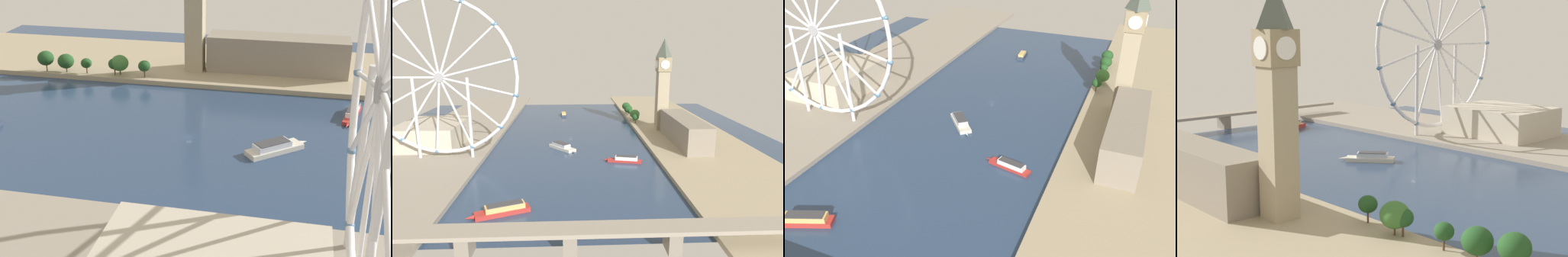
{
  "view_description": "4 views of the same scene",
  "coord_description": "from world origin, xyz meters",
  "views": [
    {
      "loc": [
        225.46,
        50.5,
        110.9
      ],
      "look_at": [
        20.84,
        7.59,
        14.73
      ],
      "focal_mm": 47.74,
      "sensor_mm": 36.0,
      "label": 1
    },
    {
      "loc": [
        -1.23,
        344.75,
        89.83
      ],
      "look_at": [
        -15.19,
        45.1,
        19.1
      ],
      "focal_mm": 32.66,
      "sensor_mm": 36.0,
      "label": 2
    },
    {
      "loc": [
        -105.34,
        277.43,
        144.77
      ],
      "look_at": [
        -19.78,
        71.32,
        17.76
      ],
      "focal_mm": 38.34,
      "sensor_mm": 36.0,
      "label": 3
    },
    {
      "loc": [
        -220.56,
        -207.89,
        78.72
      ],
      "look_at": [
        6.92,
        39.69,
        20.05
      ],
      "focal_mm": 54.05,
      "sensor_mm": 36.0,
      "label": 4
    }
  ],
  "objects": [
    {
      "name": "tree_row_embankment",
      "position": [
        -73.96,
        -81.98,
        10.77
      ],
      "size": [
        13.66,
        75.5,
        13.52
      ],
      "color": "#513823",
      "rests_on": "riverbank_left"
    },
    {
      "name": "parliament_block",
      "position": [
        -103.26,
        35.91,
        14.5
      ],
      "size": [
        22.0,
        89.73,
        23.01
      ],
      "primitive_type": "cube",
      "color": "gray",
      "rests_on": "riverbank_left"
    },
    {
      "name": "riverbank_left",
      "position": [
        -113.64,
        0.0,
        1.5
      ],
      "size": [
        90.0,
        520.0,
        3.0
      ],
      "primitive_type": "cube",
      "color": "tan",
      "rests_on": "ground_plane"
    },
    {
      "name": "tour_boat_3",
      "position": [
        -42.77,
        80.37,
        2.05
      ],
      "size": [
        31.11,
        11.8,
        4.93
      ],
      "rotation": [
        0.0,
        0.0,
        6.05
      ],
      "color": "#B22D28",
      "rests_on": "ground_plane"
    },
    {
      "name": "river_bridge",
      "position": [
        0.0,
        203.59,
        9.26
      ],
      "size": [
        209.27,
        12.62,
        11.91
      ],
      "color": "gray",
      "rests_on": "ground_plane"
    },
    {
      "name": "ground_plane",
      "position": [
        0.0,
        0.0,
        0.0
      ],
      "size": [
        397.27,
        397.27,
        0.0
      ],
      "primitive_type": "plane",
      "color": "navy"
    },
    {
      "name": "clock_tower",
      "position": [
        -95.19,
        -16.95,
        51.56
      ],
      "size": [
        14.29,
        14.29,
        93.22
      ],
      "color": "tan",
      "rests_on": "riverbank_left"
    },
    {
      "name": "tour_boat_1",
      "position": [
        7.39,
        42.3,
        2.25
      ],
      "size": [
        25.38,
        29.06,
        5.48
      ],
      "rotation": [
        0.0,
        0.0,
        2.26
      ],
      "color": "beige",
      "rests_on": "ground_plane"
    },
    {
      "name": "riverside_hall",
      "position": [
        122.41,
        31.72,
        12.95
      ],
      "size": [
        52.42,
        63.86,
        19.9
      ],
      "primitive_type": "cube",
      "color": "#BCB29E",
      "rests_on": "riverbank_right"
    },
    {
      "name": "ferris_wheel",
      "position": [
        98.1,
        71.0,
        65.39
      ],
      "size": [
        120.34,
        3.2,
        122.58
      ],
      "color": "silver",
      "rests_on": "riverbank_right"
    },
    {
      "name": "tour_boat_0",
      "position": [
        36.91,
        165.29,
        2.54
      ],
      "size": [
        34.02,
        17.55,
        5.97
      ],
      "rotation": [
        0.0,
        0.0,
        0.37
      ],
      "color": "#B22D28",
      "rests_on": "ground_plane"
    },
    {
      "name": "riverbank_right",
      "position": [
        113.64,
        0.0,
        1.5
      ],
      "size": [
        90.0,
        520.0,
        3.0
      ],
      "primitive_type": "cube",
      "color": "gray",
      "rests_on": "ground_plane"
    }
  ]
}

